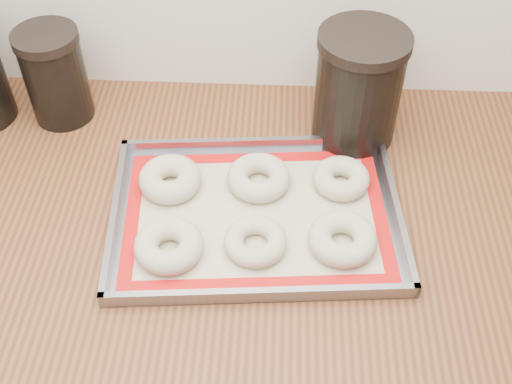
# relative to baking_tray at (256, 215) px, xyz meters

# --- Properties ---
(cabinet) EXTENTS (3.00, 0.65, 0.86)m
(cabinet) POSITION_rel_baking_tray_xyz_m (-0.15, 0.03, -0.48)
(cabinet) COLOR slate
(cabinet) RESTS_ON floor
(countertop) EXTENTS (3.06, 0.68, 0.04)m
(countertop) POSITION_rel_baking_tray_xyz_m (-0.15, 0.03, -0.03)
(countertop) COLOR brown
(countertop) RESTS_ON cabinet
(baking_tray) EXTENTS (0.49, 0.37, 0.03)m
(baking_tray) POSITION_rel_baking_tray_xyz_m (0.00, 0.00, 0.00)
(baking_tray) COLOR gray
(baking_tray) RESTS_ON countertop
(baking_mat) EXTENTS (0.44, 0.32, 0.00)m
(baking_mat) POSITION_rel_baking_tray_xyz_m (0.00, 0.00, -0.00)
(baking_mat) COLOR #C6B793
(baking_mat) RESTS_ON baking_tray
(bagel_front_left) EXTENTS (0.13, 0.13, 0.04)m
(bagel_front_left) POSITION_rel_baking_tray_xyz_m (-0.13, -0.08, 0.02)
(bagel_front_left) COLOR beige
(bagel_front_left) RESTS_ON baking_mat
(bagel_front_mid) EXTENTS (0.13, 0.13, 0.03)m
(bagel_front_mid) POSITION_rel_baking_tray_xyz_m (0.00, -0.07, 0.01)
(bagel_front_mid) COLOR beige
(bagel_front_mid) RESTS_ON baking_mat
(bagel_front_right) EXTENTS (0.13, 0.13, 0.04)m
(bagel_front_right) POSITION_rel_baking_tray_xyz_m (0.14, -0.06, 0.02)
(bagel_front_right) COLOR beige
(bagel_front_right) RESTS_ON baking_mat
(bagel_back_left) EXTENTS (0.11, 0.11, 0.04)m
(bagel_back_left) POSITION_rel_baking_tray_xyz_m (-0.15, 0.06, 0.02)
(bagel_back_left) COLOR beige
(bagel_back_left) RESTS_ON baking_mat
(bagel_back_mid) EXTENTS (0.11, 0.11, 0.04)m
(bagel_back_mid) POSITION_rel_baking_tray_xyz_m (0.00, 0.07, 0.02)
(bagel_back_mid) COLOR beige
(bagel_back_mid) RESTS_ON baking_mat
(bagel_back_right) EXTENTS (0.11, 0.11, 0.03)m
(bagel_back_right) POSITION_rel_baking_tray_xyz_m (0.14, 0.07, 0.01)
(bagel_back_right) COLOR beige
(bagel_back_right) RESTS_ON baking_mat
(canister_mid) EXTENTS (0.11, 0.11, 0.18)m
(canister_mid) POSITION_rel_baking_tray_xyz_m (-0.37, 0.24, 0.08)
(canister_mid) COLOR black
(canister_mid) RESTS_ON countertop
(canister_right) EXTENTS (0.15, 0.15, 0.21)m
(canister_right) POSITION_rel_baking_tray_xyz_m (0.17, 0.21, 0.10)
(canister_right) COLOR black
(canister_right) RESTS_ON countertop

